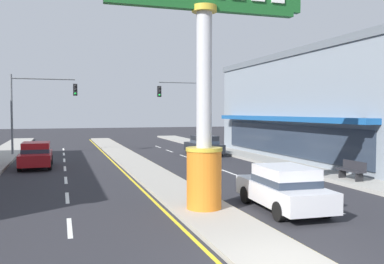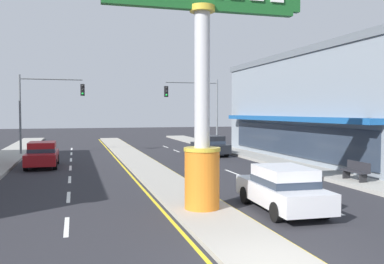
# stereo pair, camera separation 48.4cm
# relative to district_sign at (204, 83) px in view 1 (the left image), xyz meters

# --- Properties ---
(median_strip) EXTENTS (2.10, 52.00, 0.14)m
(median_strip) POSITION_rel_district_sign_xyz_m (0.00, 12.65, -4.27)
(median_strip) COLOR #A39E93
(median_strip) RESTS_ON ground
(sidewalk_right) EXTENTS (2.38, 60.00, 0.18)m
(sidewalk_right) POSITION_rel_district_sign_xyz_m (8.84, 10.65, -4.25)
(sidewalk_right) COLOR #9E9B93
(sidewalk_right) RESTS_ON ground
(lane_markings) EXTENTS (8.84, 52.00, 0.01)m
(lane_markings) POSITION_rel_district_sign_xyz_m (0.00, 11.30, -4.33)
(lane_markings) COLOR silver
(lane_markings) RESTS_ON ground
(district_sign) EXTENTS (7.08, 1.23, 8.04)m
(district_sign) POSITION_rel_district_sign_xyz_m (0.00, 0.00, 0.00)
(district_sign) COLOR orange
(district_sign) RESTS_ON median_strip
(storefront_right) EXTENTS (10.66, 21.43, 7.41)m
(storefront_right) POSITION_rel_district_sign_xyz_m (14.49, 11.59, -0.63)
(storefront_right) COLOR gray
(storefront_right) RESTS_ON ground
(traffic_light_left_side) EXTENTS (4.86, 0.46, 6.20)m
(traffic_light_left_side) POSITION_rel_district_sign_xyz_m (-6.29, 20.72, -0.09)
(traffic_light_left_side) COLOR slate
(traffic_light_left_side) RESTS_ON ground
(traffic_light_right_side) EXTENTS (4.86, 0.46, 6.20)m
(traffic_light_right_side) POSITION_rel_district_sign_xyz_m (6.29, 21.40, -0.09)
(traffic_light_right_side) COLOR slate
(traffic_light_right_side) RESTS_ON ground
(sedan_near_right_lane) EXTENTS (1.86, 4.31, 1.53)m
(sedan_near_right_lane) POSITION_rel_district_sign_xyz_m (-6.00, 13.60, -3.55)
(sedan_near_right_lane) COLOR maroon
(sedan_near_right_lane) RESTS_ON ground
(sedan_far_right_lane) EXTENTS (1.98, 4.37, 1.53)m
(sedan_far_right_lane) POSITION_rel_district_sign_xyz_m (2.70, -0.55, -3.55)
(sedan_far_right_lane) COLOR silver
(sedan_far_right_lane) RESTS_ON ground
(sedan_near_left_lane) EXTENTS (1.99, 4.38, 1.53)m
(sedan_near_left_lane) POSITION_rel_district_sign_xyz_m (6.00, 17.18, -3.55)
(sedan_near_left_lane) COLOR black
(sedan_near_left_lane) RESTS_ON ground
(street_bench) EXTENTS (0.48, 1.60, 0.88)m
(street_bench) POSITION_rel_district_sign_xyz_m (8.52, 3.22, -3.69)
(street_bench) COLOR #232328
(street_bench) RESTS_ON sidewalk_right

